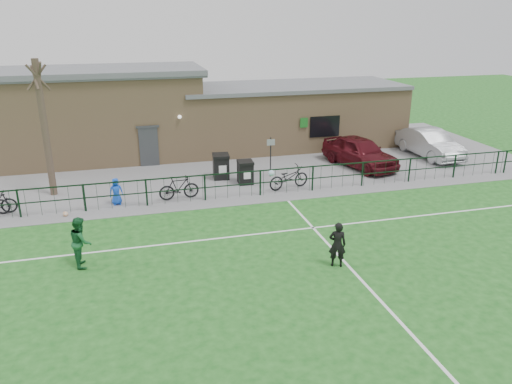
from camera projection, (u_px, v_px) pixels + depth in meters
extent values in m
plane|color=#185319|center=(299.00, 287.00, 14.98)|extent=(90.00, 90.00, 0.00)
cube|color=slate|center=(216.00, 163.00, 27.25)|extent=(34.00, 13.00, 0.02)
cube|color=white|center=(240.00, 199.00, 22.07)|extent=(28.00, 0.10, 0.01)
cube|color=white|center=(263.00, 233.00, 18.62)|extent=(28.00, 0.10, 0.01)
cube|color=white|center=(360.00, 278.00, 15.47)|extent=(0.10, 16.00, 0.01)
cube|color=black|center=(239.00, 185.00, 22.05)|extent=(28.00, 0.10, 1.20)
cylinder|color=#413227|center=(45.00, 130.00, 21.57)|extent=(0.30, 0.30, 6.00)
cube|color=black|center=(221.00, 167.00, 24.62)|extent=(0.83, 0.92, 1.13)
cube|color=black|center=(245.00, 173.00, 23.90)|extent=(0.71, 0.80, 1.03)
cylinder|color=black|center=(271.00, 157.00, 24.73)|extent=(0.07, 0.07, 2.00)
imported|color=#490D14|center=(360.00, 152.00, 26.44)|extent=(3.06, 5.02, 1.60)
imported|color=#989A9F|center=(430.00, 143.00, 28.29)|extent=(1.83, 4.76, 1.55)
imported|color=black|center=(179.00, 188.00, 21.84)|extent=(1.80, 0.64, 1.06)
imported|color=black|center=(289.00, 177.00, 23.17)|extent=(2.15, 1.14, 1.07)
imported|color=blue|center=(116.00, 191.00, 21.22)|extent=(0.62, 0.45, 1.16)
imported|color=black|center=(337.00, 244.00, 16.00)|extent=(0.65, 0.54, 1.53)
sphere|color=white|center=(271.00, 173.00, 18.17)|extent=(0.22, 0.22, 0.22)
imported|color=#19592D|center=(81.00, 242.00, 16.02)|extent=(0.71, 0.87, 1.67)
sphere|color=silver|center=(66.00, 214.00, 20.14)|extent=(0.21, 0.21, 0.21)
cube|color=tan|center=(206.00, 121.00, 29.39)|extent=(24.00, 5.00, 3.50)
cube|color=tan|center=(91.00, 84.00, 27.08)|extent=(11.52, 5.00, 1.20)
cube|color=#5A5D62|center=(89.00, 71.00, 26.84)|extent=(12.02, 5.40, 0.28)
cube|color=#5A5D62|center=(291.00, 86.00, 30.05)|extent=(13.44, 5.30, 0.22)
cube|color=#383A3D|center=(149.00, 147.00, 26.48)|extent=(1.00, 0.08, 2.10)
cube|color=black|center=(325.00, 126.00, 28.72)|extent=(1.80, 0.08, 1.20)
cube|color=#19661E|center=(304.00, 123.00, 28.26)|extent=(0.45, 0.04, 0.55)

